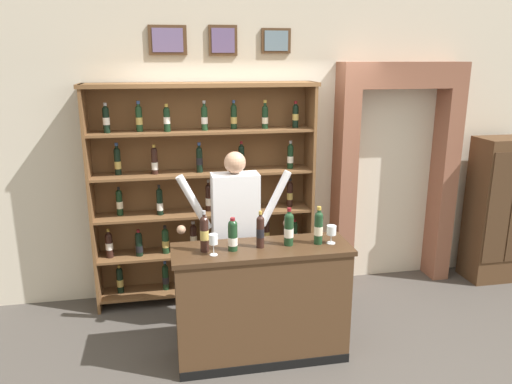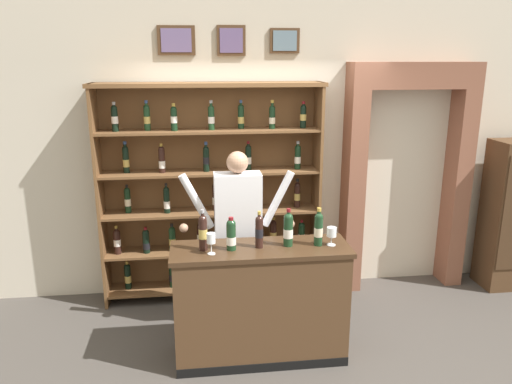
{
  "view_description": "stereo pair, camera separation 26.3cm",
  "coord_description": "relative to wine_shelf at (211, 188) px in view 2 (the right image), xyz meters",
  "views": [
    {
      "loc": [
        -0.93,
        -3.7,
        2.51
      ],
      "look_at": [
        -0.19,
        0.14,
        1.45
      ],
      "focal_mm": 34.61,
      "sensor_mm": 36.0,
      "label": 1
    },
    {
      "loc": [
        -0.67,
        -3.74,
        2.51
      ],
      "look_at": [
        -0.19,
        0.14,
        1.45
      ],
      "focal_mm": 34.61,
      "sensor_mm": 36.0,
      "label": 2
    }
  ],
  "objects": [
    {
      "name": "archway_doorway",
      "position": [
        2.13,
        0.11,
        0.17
      ],
      "size": [
        1.38,
        0.45,
        2.47
      ],
      "color": "brown",
      "rests_on": "ground"
    },
    {
      "name": "tasting_bottle_prosecco",
      "position": [
        0.12,
        -1.25,
        -0.06
      ],
      "size": [
        0.08,
        0.08,
        0.27
      ],
      "color": "#19381E",
      "rests_on": "tasting_counter"
    },
    {
      "name": "wine_shelf",
      "position": [
        0.0,
        0.0,
        0.0
      ],
      "size": [
        2.3,
        0.38,
        2.28
      ],
      "color": "brown",
      "rests_on": "ground"
    },
    {
      "name": "wine_glass_right",
      "position": [
        0.95,
        -1.25,
        -0.08
      ],
      "size": [
        0.08,
        0.08,
        0.15
      ],
      "color": "silver",
      "rests_on": "tasting_counter"
    },
    {
      "name": "tasting_bottle_grappa",
      "position": [
        0.35,
        -1.23,
        -0.04
      ],
      "size": [
        0.07,
        0.07,
        0.31
      ],
      "color": "black",
      "rests_on": "tasting_counter"
    },
    {
      "name": "ground_plane",
      "position": [
        0.53,
        -1.23,
        -1.21
      ],
      "size": [
        14.0,
        14.0,
        0.02
      ],
      "primitive_type": "cube",
      "color": "#47423D"
    },
    {
      "name": "wine_glass_center",
      "position": [
        -0.05,
        -1.32,
        -0.06
      ],
      "size": [
        0.07,
        0.07,
        0.17
      ],
      "color": "silver",
      "rests_on": "tasting_counter"
    },
    {
      "name": "shopkeeper",
      "position": [
        0.22,
        -0.75,
        -0.13
      ],
      "size": [
        1.05,
        0.22,
        1.72
      ],
      "color": "#2D3347",
      "rests_on": "ground"
    },
    {
      "name": "back_wall",
      "position": [
        0.53,
        0.24,
        0.39
      ],
      "size": [
        12.0,
        0.19,
        3.17
      ],
      "color": "beige",
      "rests_on": "ground"
    },
    {
      "name": "tasting_bottle_chianti",
      "position": [
        0.59,
        -1.22,
        -0.04
      ],
      "size": [
        0.08,
        0.08,
        0.32
      ],
      "color": "#19381E",
      "rests_on": "tasting_counter"
    },
    {
      "name": "tasting_bottle_rosso",
      "position": [
        -0.11,
        -1.23,
        -0.03
      ],
      "size": [
        0.07,
        0.07,
        0.34
      ],
      "color": "black",
      "rests_on": "tasting_counter"
    },
    {
      "name": "tasting_bottle_super_tuscan",
      "position": [
        0.84,
        -1.24,
        -0.04
      ],
      "size": [
        0.07,
        0.07,
        0.32
      ],
      "color": "#19381E",
      "rests_on": "tasting_counter"
    },
    {
      "name": "tasting_counter",
      "position": [
        0.36,
        -1.23,
        -0.69
      ],
      "size": [
        1.47,
        0.49,
        1.01
      ],
      "color": "#4C331E",
      "rests_on": "ground"
    }
  ]
}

